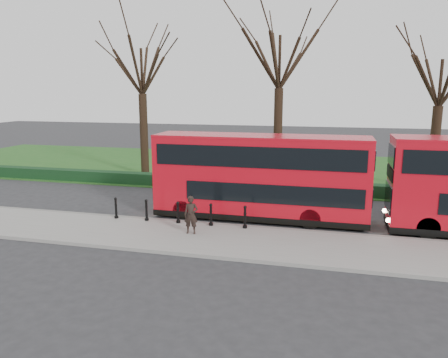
# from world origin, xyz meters

# --- Properties ---
(ground) EXTENTS (120.00, 120.00, 0.00)m
(ground) POSITION_xyz_m (0.00, 0.00, 0.00)
(ground) COLOR #28282B
(ground) RESTS_ON ground
(pavement) EXTENTS (60.00, 4.00, 0.15)m
(pavement) POSITION_xyz_m (0.00, -3.00, 0.07)
(pavement) COLOR gray
(pavement) RESTS_ON ground
(kerb) EXTENTS (60.00, 0.25, 0.16)m
(kerb) POSITION_xyz_m (0.00, -1.00, 0.07)
(kerb) COLOR slate
(kerb) RESTS_ON ground
(grass_verge) EXTENTS (60.00, 18.00, 0.06)m
(grass_verge) POSITION_xyz_m (0.00, 15.00, 0.03)
(grass_verge) COLOR #1D501A
(grass_verge) RESTS_ON ground
(hedge) EXTENTS (60.00, 0.90, 0.80)m
(hedge) POSITION_xyz_m (0.00, 6.80, 0.40)
(hedge) COLOR black
(hedge) RESTS_ON ground
(yellow_line_outer) EXTENTS (60.00, 0.10, 0.01)m
(yellow_line_outer) POSITION_xyz_m (0.00, -0.70, 0.01)
(yellow_line_outer) COLOR yellow
(yellow_line_outer) RESTS_ON ground
(yellow_line_inner) EXTENTS (60.00, 0.10, 0.01)m
(yellow_line_inner) POSITION_xyz_m (0.00, -0.50, 0.01)
(yellow_line_inner) COLOR yellow
(yellow_line_inner) RESTS_ON ground
(tree_left) EXTENTS (7.09, 7.09, 11.07)m
(tree_left) POSITION_xyz_m (-8.00, 10.00, 8.05)
(tree_left) COLOR black
(tree_left) RESTS_ON ground
(tree_mid) EXTENTS (7.54, 7.54, 11.79)m
(tree_mid) POSITION_xyz_m (2.00, 10.00, 8.57)
(tree_mid) COLOR black
(tree_mid) RESTS_ON ground
(tree_right) EXTENTS (6.26, 6.26, 9.78)m
(tree_right) POSITION_xyz_m (12.00, 10.00, 7.09)
(tree_right) COLOR black
(tree_right) RESTS_ON ground
(bollard_row) EXTENTS (6.61, 0.15, 1.00)m
(bollard_row) POSITION_xyz_m (-1.19, -1.35, 0.65)
(bollard_row) COLOR black
(bollard_row) RESTS_ON pavement
(bus_lead) EXTENTS (10.50, 2.41, 4.17)m
(bus_lead) POSITION_xyz_m (2.33, 0.83, 2.10)
(bus_lead) COLOR #B80A18
(bus_lead) RESTS_ON ground
(pedestrian) EXTENTS (0.66, 0.48, 1.67)m
(pedestrian) POSITION_xyz_m (-0.10, -2.67, 0.99)
(pedestrian) COLOR black
(pedestrian) RESTS_ON pavement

